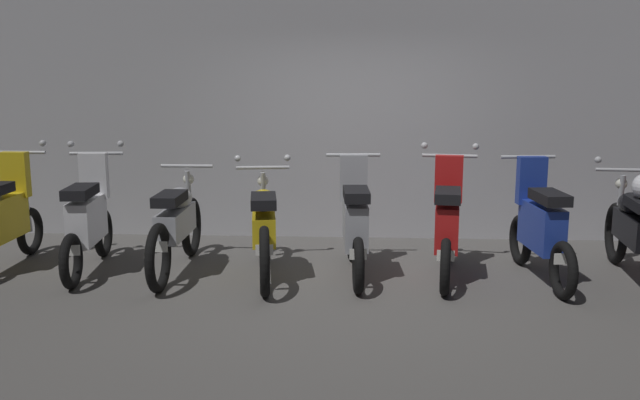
# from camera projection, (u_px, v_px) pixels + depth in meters

# --- Properties ---
(ground_plane) EXTENTS (80.00, 80.00, 0.00)m
(ground_plane) POSITION_uv_depth(u_px,v_px,m) (354.00, 288.00, 6.62)
(ground_plane) COLOR #565451
(back_wall) EXTENTS (16.00, 0.30, 3.05)m
(back_wall) POSITION_uv_depth(u_px,v_px,m) (357.00, 112.00, 8.48)
(back_wall) COLOR #ADADB2
(back_wall) RESTS_ON ground
(motorbike_slot_0) EXTENTS (0.59, 1.68, 1.29)m
(motorbike_slot_0) POSITION_uv_depth(u_px,v_px,m) (4.00, 218.00, 7.20)
(motorbike_slot_0) COLOR black
(motorbike_slot_0) RESTS_ON ground
(motorbike_slot_1) EXTENTS (0.59, 1.68, 1.29)m
(motorbike_slot_1) POSITION_uv_depth(u_px,v_px,m) (88.00, 220.00, 7.11)
(motorbike_slot_1) COLOR black
(motorbike_slot_1) RESTS_ON ground
(motorbike_slot_2) EXTENTS (0.56, 1.95, 1.03)m
(motorbike_slot_2) POSITION_uv_depth(u_px,v_px,m) (176.00, 225.00, 7.07)
(motorbike_slot_2) COLOR black
(motorbike_slot_2) RESTS_ON ground
(motorbike_slot_3) EXTENTS (0.58, 1.94, 1.15)m
(motorbike_slot_3) POSITION_uv_depth(u_px,v_px,m) (264.00, 227.00, 6.96)
(motorbike_slot_3) COLOR black
(motorbike_slot_3) RESTS_ON ground
(motorbike_slot_4) EXTENTS (0.56, 1.68, 1.18)m
(motorbike_slot_4) POSITION_uv_depth(u_px,v_px,m) (355.00, 223.00, 6.97)
(motorbike_slot_4) COLOR black
(motorbike_slot_4) RESTS_ON ground
(motorbike_slot_5) EXTENTS (0.59, 1.68, 1.29)m
(motorbike_slot_5) POSITION_uv_depth(u_px,v_px,m) (447.00, 224.00, 6.91)
(motorbike_slot_5) COLOR black
(motorbike_slot_5) RESTS_ON ground
(motorbike_slot_6) EXTENTS (0.56, 1.68, 1.18)m
(motorbike_slot_6) POSITION_uv_depth(u_px,v_px,m) (540.00, 227.00, 6.81)
(motorbike_slot_6) COLOR black
(motorbike_slot_6) RESTS_ON ground
(motorbike_slot_7) EXTENTS (0.59, 1.95, 1.15)m
(motorbike_slot_7) POSITION_uv_depth(u_px,v_px,m) (635.00, 228.00, 6.76)
(motorbike_slot_7) COLOR black
(motorbike_slot_7) RESTS_ON ground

